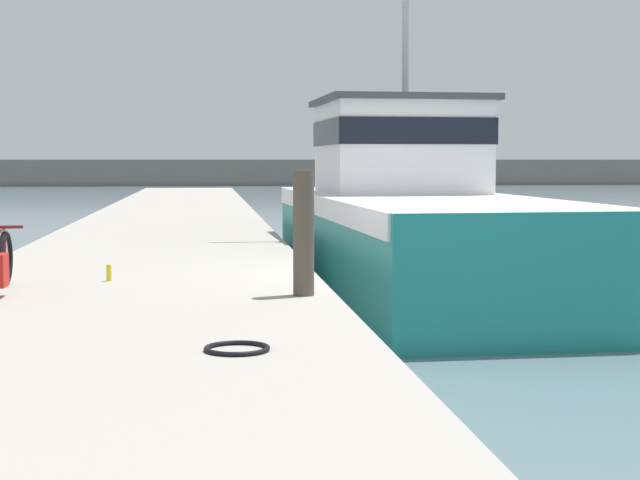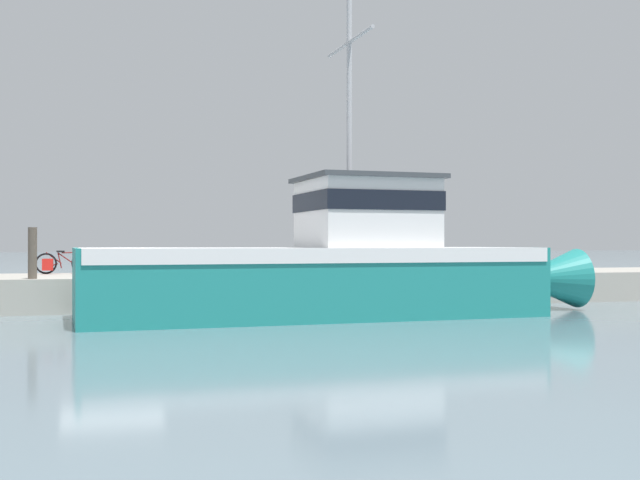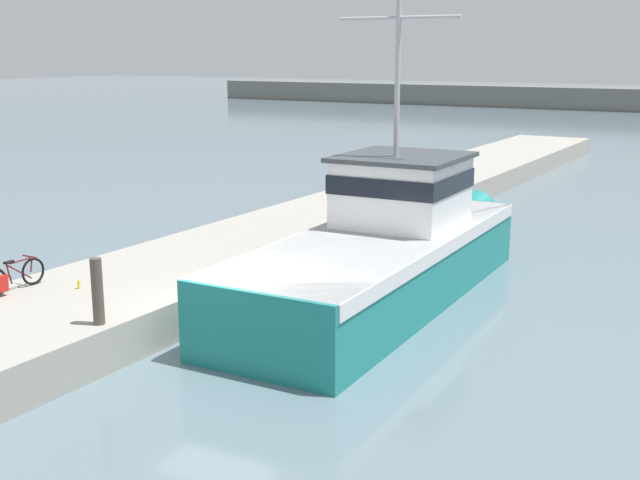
{
  "view_description": "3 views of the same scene",
  "coord_description": "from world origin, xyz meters",
  "px_view_note": "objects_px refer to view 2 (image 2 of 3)",
  "views": [
    {
      "loc": [
        -2.79,
        -12.61,
        2.43
      ],
      "look_at": [
        -1.11,
        1.66,
        1.25
      ],
      "focal_mm": 55.0,
      "sensor_mm": 36.0,
      "label": 1
    },
    {
      "loc": [
        20.83,
        -0.62,
        1.9
      ],
      "look_at": [
        -0.14,
        5.49,
        1.98
      ],
      "focal_mm": 45.0,
      "sensor_mm": 36.0,
      "label": 2
    },
    {
      "loc": [
        9.93,
        -12.95,
        6.28
      ],
      "look_at": [
        -0.93,
        5.4,
        1.29
      ],
      "focal_mm": 45.0,
      "sensor_mm": 36.0,
      "label": 3
    }
  ],
  "objects_px": {
    "fishing_boat_main": "(335,265)",
    "mooring_post": "(32,253)",
    "water_bottle_by_bike": "(93,272)",
    "bicycle_touring": "(59,263)"
  },
  "relations": [
    {
      "from": "fishing_boat_main",
      "to": "water_bottle_by_bike",
      "type": "relative_size",
      "value": 68.16
    },
    {
      "from": "bicycle_touring",
      "to": "mooring_post",
      "type": "xyz_separation_m",
      "value": [
        3.41,
        -0.55,
        0.36
      ]
    },
    {
      "from": "mooring_post",
      "to": "bicycle_touring",
      "type": "bearing_deg",
      "value": 170.77
    },
    {
      "from": "fishing_boat_main",
      "to": "mooring_post",
      "type": "relative_size",
      "value": 10.14
    },
    {
      "from": "mooring_post",
      "to": "water_bottle_by_bike",
      "type": "distance_m",
      "value": 2.79
    },
    {
      "from": "fishing_boat_main",
      "to": "mooring_post",
      "type": "distance_m",
      "value": 8.07
    },
    {
      "from": "mooring_post",
      "to": "water_bottle_by_bike",
      "type": "relative_size",
      "value": 6.72
    },
    {
      "from": "fishing_boat_main",
      "to": "mooring_post",
      "type": "xyz_separation_m",
      "value": [
        -2.77,
        -7.57,
        0.31
      ]
    },
    {
      "from": "fishing_boat_main",
      "to": "water_bottle_by_bike",
      "type": "bearing_deg",
      "value": -131.88
    },
    {
      "from": "fishing_boat_main",
      "to": "water_bottle_by_bike",
      "type": "height_order",
      "value": "fishing_boat_main"
    }
  ]
}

